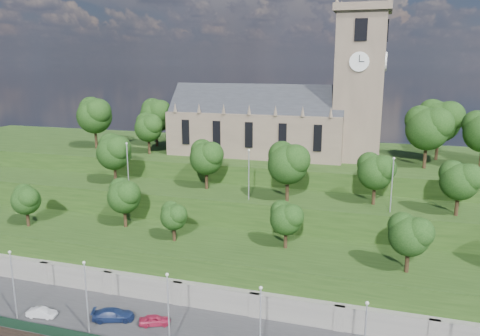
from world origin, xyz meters
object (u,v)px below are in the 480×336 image
(church, at_px, (283,115))
(car_middle, at_px, (42,313))
(car_left, at_px, (155,320))
(car_right, at_px, (113,315))

(church, height_order, car_middle, church)
(church, xyz_separation_m, car_left, (-6.37, -39.95, -19.91))
(church, relative_size, car_left, 10.73)
(car_middle, bearing_deg, car_right, -86.71)
(car_right, bearing_deg, church, -36.48)
(car_right, bearing_deg, car_middle, 82.17)
(car_middle, xyz_separation_m, car_right, (8.58, 1.94, 0.13))
(car_left, xyz_separation_m, car_right, (-5.16, -0.51, 0.10))
(car_left, height_order, car_right, car_right)
(car_left, bearing_deg, car_right, 73.00)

